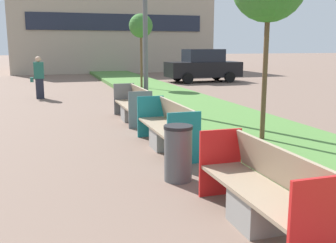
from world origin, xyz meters
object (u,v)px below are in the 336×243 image
at_px(bench_grey_frame, 133,107).
at_px(bench_teal_frame, 167,131).
at_px(litter_bin, 178,153).
at_px(sapling_tree_far, 141,26).
at_px(pedestrian_walking, 39,77).
at_px(parked_car_distant, 203,66).
at_px(bench_red_frame, 261,196).

bearing_deg(bench_grey_frame, bench_teal_frame, -89.97).
bearing_deg(litter_bin, sapling_tree_far, 79.05).
relative_size(sapling_tree_far, pedestrian_walking, 2.09).
xyz_separation_m(pedestrian_walking, parked_car_distant, (8.92, 4.82, 0.08)).
bearing_deg(bench_red_frame, litter_bin, 102.74).
bearing_deg(bench_grey_frame, sapling_tree_far, 74.44).
distance_m(bench_red_frame, bench_teal_frame, 3.67).
bearing_deg(bench_grey_frame, pedestrian_walking, 114.36).
distance_m(bench_grey_frame, pedestrian_walking, 6.14).
bearing_deg(bench_red_frame, sapling_tree_far, 82.09).
distance_m(sapling_tree_far, parked_car_distant, 6.05).
xyz_separation_m(bench_grey_frame, parked_car_distant, (6.40, 10.39, 0.54)).
distance_m(bench_red_frame, sapling_tree_far, 14.10).
bearing_deg(litter_bin, bench_red_frame, -77.26).
height_order(bench_red_frame, bench_grey_frame, same).
height_order(bench_teal_frame, parked_car_distant, parked_car_distant).
bearing_deg(bench_grey_frame, bench_red_frame, -90.01).
distance_m(bench_teal_frame, litter_bin, 1.93).
distance_m(bench_red_frame, litter_bin, 1.83).
height_order(bench_grey_frame, sapling_tree_far, sapling_tree_far).
distance_m(bench_teal_frame, parked_car_distant, 15.04).
relative_size(pedestrian_walking, parked_car_distant, 0.39).
distance_m(bench_grey_frame, sapling_tree_far, 7.55).
bearing_deg(bench_grey_frame, parked_car_distant, 58.39).
height_order(bench_teal_frame, pedestrian_walking, pedestrian_walking).
distance_m(litter_bin, pedestrian_walking, 10.89).
relative_size(bench_grey_frame, sapling_tree_far, 0.63).
relative_size(sapling_tree_far, parked_car_distant, 0.82).
xyz_separation_m(bench_red_frame, bench_grey_frame, (0.00, 6.88, 0.00)).
bearing_deg(sapling_tree_far, bench_red_frame, -97.91).
xyz_separation_m(bench_grey_frame, pedestrian_walking, (-2.52, 5.58, 0.47)).
bearing_deg(parked_car_distant, bench_grey_frame, -122.15).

